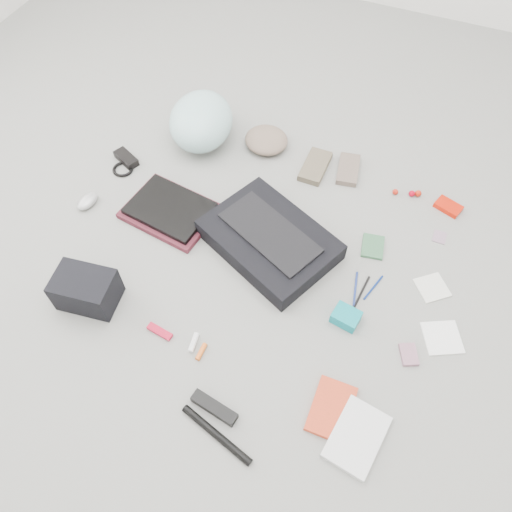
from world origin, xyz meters
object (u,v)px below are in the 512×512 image
at_px(camera_bag, 86,290).
at_px(book_red, 331,409).
at_px(messenger_bag, 269,240).
at_px(bike_helmet, 201,121).
at_px(accordion_wallet, 346,317).
at_px(laptop, 170,208).

xyz_separation_m(camera_bag, book_red, (0.94, -0.05, -0.06)).
bearing_deg(book_red, messenger_bag, 128.05).
distance_m(bike_helmet, accordion_wallet, 1.10).
relative_size(messenger_bag, accordion_wallet, 5.19).
xyz_separation_m(laptop, book_red, (0.87, -0.52, -0.03)).
bearing_deg(laptop, messenger_bag, 8.49).
bearing_deg(messenger_bag, laptop, -155.15).
relative_size(laptop, camera_bag, 1.52).
relative_size(laptop, accordion_wallet, 3.39).
distance_m(laptop, camera_bag, 0.48).
distance_m(laptop, book_red, 1.01).
xyz_separation_m(bike_helmet, book_red, (0.94, -0.97, -0.10)).
distance_m(messenger_bag, accordion_wallet, 0.42).
distance_m(laptop, accordion_wallet, 0.84).
relative_size(camera_bag, accordion_wallet, 2.23).
xyz_separation_m(messenger_bag, camera_bag, (-0.52, -0.48, 0.03)).
bearing_deg(bike_helmet, accordion_wallet, -50.87).
relative_size(camera_bag, book_red, 1.11).
distance_m(camera_bag, book_red, 0.95).
relative_size(book_red, accordion_wallet, 2.01).
distance_m(book_red, accordion_wallet, 0.33).
distance_m(camera_bag, accordion_wallet, 0.93).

